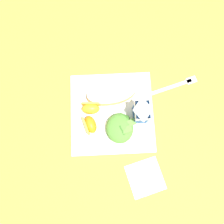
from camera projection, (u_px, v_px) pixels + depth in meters
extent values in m
plane|color=#C67A33|center=(112.00, 114.00, 0.77)|extent=(3.00, 3.00, 0.00)
cube|color=white|center=(112.00, 113.00, 0.76)|extent=(0.28, 0.28, 0.02)
ellipsoid|color=tan|center=(111.00, 94.00, 0.75)|extent=(0.10, 0.18, 0.03)
ellipsoid|color=#B22D19|center=(111.00, 93.00, 0.74)|extent=(0.09, 0.16, 0.01)
ellipsoid|color=beige|center=(111.00, 92.00, 0.73)|extent=(0.09, 0.17, 0.01)
ellipsoid|color=#4C8433|center=(120.00, 128.00, 0.72)|extent=(0.10, 0.09, 0.04)
cube|color=#336023|center=(124.00, 129.00, 0.70)|extent=(0.04, 0.03, 0.01)
cube|color=#5B8E3D|center=(130.00, 123.00, 0.71)|extent=(0.03, 0.04, 0.01)
cube|color=#336023|center=(124.00, 118.00, 0.72)|extent=(0.03, 0.04, 0.02)
cube|color=#5B8E3D|center=(127.00, 129.00, 0.70)|extent=(0.03, 0.04, 0.01)
cube|color=#4C8433|center=(125.00, 133.00, 0.71)|extent=(0.03, 0.04, 0.01)
cube|color=#23569E|center=(141.00, 113.00, 0.71)|extent=(0.06, 0.04, 0.09)
cube|color=white|center=(142.00, 111.00, 0.68)|extent=(0.06, 0.04, 0.03)
pyramid|color=white|center=(143.00, 109.00, 0.65)|extent=(0.06, 0.04, 0.02)
ellipsoid|color=orange|center=(91.00, 109.00, 0.73)|extent=(0.04, 0.06, 0.04)
cube|color=gold|center=(91.00, 104.00, 0.74)|extent=(0.01, 0.06, 0.03)
ellipsoid|color=orange|center=(91.00, 124.00, 0.72)|extent=(0.07, 0.05, 0.04)
cube|color=gold|center=(86.00, 126.00, 0.72)|extent=(0.06, 0.02, 0.03)
cube|color=white|center=(145.00, 178.00, 0.72)|extent=(0.14, 0.14, 0.00)
cube|color=silver|center=(170.00, 87.00, 0.78)|extent=(0.06, 0.17, 0.01)
cube|color=silver|center=(191.00, 80.00, 0.79)|extent=(0.03, 0.04, 0.01)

